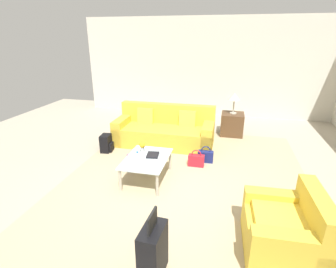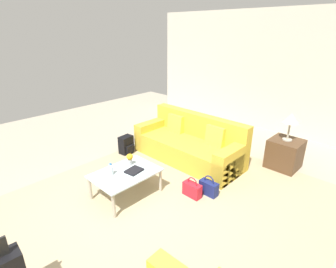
# 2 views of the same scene
# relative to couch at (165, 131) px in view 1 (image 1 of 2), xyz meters

# --- Properties ---
(ground_plane) EXTENTS (12.00, 12.00, 0.00)m
(ground_plane) POSITION_rel_couch_xyz_m (2.20, 0.60, -0.31)
(ground_plane) COLOR #A89E89
(wall_left) EXTENTS (0.12, 8.00, 3.10)m
(wall_left) POSITION_rel_couch_xyz_m (-2.86, 0.60, 1.24)
(wall_left) COLOR beige
(wall_left) RESTS_ON ground
(area_rug) EXTENTS (5.20, 4.40, 0.01)m
(area_rug) POSITION_rel_couch_xyz_m (1.60, 0.80, -0.31)
(area_rug) COLOR tan
(area_rug) RESTS_ON ground
(couch) EXTENTS (0.96, 2.35, 0.94)m
(couch) POSITION_rel_couch_xyz_m (0.00, 0.00, 0.00)
(couch) COLOR gold
(couch) RESTS_ON ground
(armchair) EXTENTS (1.02, 0.88, 0.84)m
(armchair) POSITION_rel_couch_xyz_m (3.10, 2.27, -0.02)
(armchair) COLOR gold
(armchair) RESTS_ON ground
(coffee_table) EXTENTS (1.06, 0.75, 0.44)m
(coffee_table) POSITION_rel_couch_xyz_m (1.80, 0.10, 0.07)
(coffee_table) COLOR silver
(coffee_table) RESTS_ON ground
(water_bottle) EXTENTS (0.06, 0.06, 0.20)m
(water_bottle) POSITION_rel_couch_xyz_m (2.00, -0.00, 0.22)
(water_bottle) COLOR silver
(water_bottle) RESTS_ON coffee_table
(coffee_table_book) EXTENTS (0.29, 0.25, 0.03)m
(coffee_table_book) POSITION_rel_couch_xyz_m (1.68, 0.18, 0.14)
(coffee_table_book) COLOR black
(coffee_table_book) RESTS_ON coffee_table
(flower_vase) EXTENTS (0.11, 0.11, 0.21)m
(flower_vase) POSITION_rel_couch_xyz_m (1.58, -0.05, 0.25)
(flower_vase) COLOR #B2B7BC
(flower_vase) RESTS_ON coffee_table
(side_table) EXTENTS (0.58, 0.58, 0.59)m
(side_table) POSITION_rel_couch_xyz_m (-1.00, 1.60, -0.02)
(side_table) COLOR #513823
(side_table) RESTS_ON ground
(table_lamp) EXTENTS (0.32, 0.32, 0.55)m
(table_lamp) POSITION_rel_couch_xyz_m (-1.00, 1.60, 0.71)
(table_lamp) COLOR #ADA899
(table_lamp) RESTS_ON side_table
(suitcase_black) EXTENTS (0.41, 0.25, 0.85)m
(suitcase_black) POSITION_rel_couch_xyz_m (3.80, 0.80, 0.05)
(suitcase_black) COLOR black
(suitcase_black) RESTS_ON ground
(handbag_red) EXTENTS (0.14, 0.32, 0.36)m
(handbag_red) POSITION_rel_couch_xyz_m (1.06, 0.91, -0.18)
(handbag_red) COLOR red
(handbag_red) RESTS_ON ground
(handbag_pink) EXTENTS (0.34, 0.29, 0.36)m
(handbag_pink) POSITION_rel_couch_xyz_m (1.24, -0.34, -0.18)
(handbag_pink) COLOR pink
(handbag_pink) RESTS_ON ground
(handbag_navy) EXTENTS (0.14, 0.32, 0.36)m
(handbag_navy) POSITION_rel_couch_xyz_m (0.83, 1.08, -0.18)
(handbag_navy) COLOR navy
(handbag_navy) RESTS_ON ground
(backpack_black) EXTENTS (0.32, 0.28, 0.40)m
(backpack_black) POSITION_rel_couch_xyz_m (0.80, -1.19, -0.12)
(backpack_black) COLOR black
(backpack_black) RESTS_ON ground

